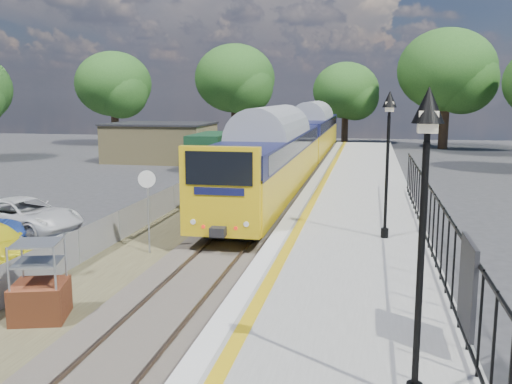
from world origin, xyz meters
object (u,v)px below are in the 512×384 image
(victorian_lamp_north, at_px, (389,130))
(car_white, at_px, (24,216))
(victorian_lamp_south, at_px, (425,175))
(brick_plinth, at_px, (39,283))
(speed_sign, at_px, (148,197))
(train, at_px, (298,141))

(victorian_lamp_north, distance_m, car_white, 14.35)
(victorian_lamp_south, height_order, brick_plinth, victorian_lamp_south)
(victorian_lamp_north, bearing_deg, victorian_lamp_south, -88.85)
(victorian_lamp_north, height_order, speed_sign, victorian_lamp_north)
(victorian_lamp_north, height_order, train, victorian_lamp_north)
(victorian_lamp_north, bearing_deg, train, 104.82)
(victorian_lamp_north, relative_size, train, 0.11)
(train, distance_m, car_white, 20.37)
(train, xyz_separation_m, brick_plinth, (-2.89, -26.35, -1.39))
(victorian_lamp_south, relative_size, speed_sign, 1.58)
(speed_sign, bearing_deg, train, 65.02)
(train, distance_m, speed_sign, 20.57)
(train, relative_size, car_white, 8.24)
(car_white, bearing_deg, train, -10.83)
(victorian_lamp_south, distance_m, speed_sign, 12.73)
(brick_plinth, bearing_deg, car_white, 125.31)
(victorian_lamp_north, xyz_separation_m, speed_sign, (-7.80, -0.37, -2.31))
(victorian_lamp_south, bearing_deg, brick_plinth, 156.27)
(train, height_order, brick_plinth, train)
(train, height_order, car_white, train)
(victorian_lamp_south, bearing_deg, train, 100.38)
(speed_sign, bearing_deg, brick_plinth, -111.79)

